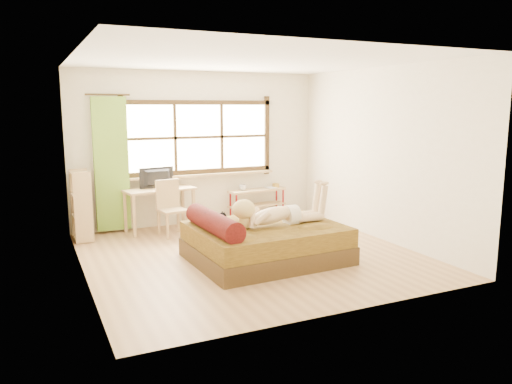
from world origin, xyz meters
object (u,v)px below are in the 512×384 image
kitten (214,220)px  pipe_shelf (258,197)px  bed (263,241)px  woman (278,203)px  chair (170,205)px  bookshelf (82,205)px  desk (159,194)px

kitten → pipe_shelf: kitten is taller
kitten → bed: bearing=-11.3°
woman → kitten: bearing=167.6°
woman → chair: size_ratio=1.52×
pipe_shelf → bookshelf: 3.18m
bed → kitten: (-0.67, 0.10, 0.34)m
bookshelf → woman: bearing=-44.3°
desk → chair: bearing=-85.6°
desk → chair: chair is taller
bed → kitten: 0.76m
kitten → chair: (-0.10, 1.79, -0.11)m
kitten → bookshelf: size_ratio=0.27×
woman → chair: 2.19m
desk → bookshelf: size_ratio=1.11×
bed → desk: (-0.86, 2.26, 0.36)m
desk → bookshelf: bearing=176.5°
kitten → chair: chair is taller
chair → pipe_shelf: (1.81, 0.49, -0.09)m
bed → pipe_shelf: bearing=63.9°
desk → chair: 0.40m
chair → woman: bearing=-72.3°
kitten → bookshelf: bookshelf is taller
bed → kitten: bearing=168.7°
chair → bookshelf: bearing=160.7°
kitten → chair: 1.80m
bed → bookshelf: bearing=132.2°
kitten → desk: (-0.19, 2.16, 0.02)m
bed → woman: 0.56m
pipe_shelf → chair: bearing=-172.1°
bed → kitten: size_ratio=6.90×
kitten → desk: 2.17m
kitten → bookshelf: 2.51m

